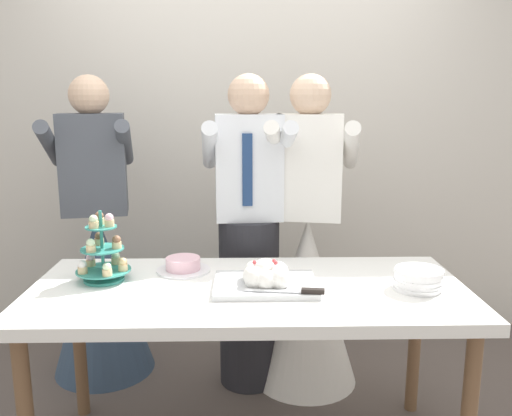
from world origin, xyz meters
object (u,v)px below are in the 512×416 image
Objects in this scene: cupcake_stand at (103,255)px; person_groom at (249,250)px; main_cake_tray at (266,278)px; plate_stack at (418,279)px; person_bride at (307,279)px; person_guest at (100,272)px; dessert_table at (248,303)px; round_cake at (183,265)px.

person_groom reaches higher than cupcake_stand.
plate_stack is at bearing -3.00° from main_cake_tray.
cupcake_stand is 1.12m from person_bride.
person_guest reaches higher than cupcake_stand.
person_bride is 1.00× the size of person_guest.
plate_stack is at bearing -4.27° from dessert_table.
cupcake_stand is 1.31m from plate_stack.
dessert_table is 1.08× the size of person_guest.
person_guest is (-1.51, 0.82, -0.24)m from plate_stack.
plate_stack is 0.96m from person_groom.
round_cake is (0.32, 0.12, -0.09)m from cupcake_stand.
person_bride is at bearing 68.96° from main_cake_tray.
main_cake_tray is 1.21m from person_guest.
person_guest is (-0.83, 0.77, -0.12)m from dessert_table.
main_cake_tray is at bearing -31.34° from round_cake.
round_cake is at bearing -46.55° from person_guest.
round_cake is at bearing 165.53° from plate_stack.
plate_stack is at bearing -6.03° from cupcake_stand.
person_guest is (-0.21, 0.68, -0.31)m from cupcake_stand.
person_bride reaches higher than cupcake_stand.
person_guest reaches higher than plate_stack.
main_cake_tray is (0.69, -0.11, -0.07)m from cupcake_stand.
person_guest is at bearing 173.10° from person_bride.
main_cake_tray reaches higher than plate_stack.
plate_stack reaches higher than dessert_table.
dessert_table is at bearing -42.83° from person_guest.
person_groom is (0.01, 0.62, 0.05)m from dessert_table.
person_bride is (-0.37, 0.68, -0.24)m from plate_stack.
plate_stack is (0.62, -0.03, 0.00)m from main_cake_tray.
round_cake is 0.81m from person_guest.
person_groom is 0.35m from person_bride.
main_cake_tray is 1.81× the size of round_cake.
person_guest reaches higher than round_cake.
round_cake is at bearing 148.66° from main_cake_tray.
person_groom is at bearing -179.19° from person_bride.
plate_stack is at bearing -14.47° from round_cake.
dessert_table is 9.05× the size of plate_stack.
cupcake_stand is 0.77m from person_guest.
plate_stack is 1.74m from person_guest.
plate_stack is 0.81m from person_bride.
person_bride is at bearing 118.57° from plate_stack.
main_cake_tray is 0.42m from round_cake.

